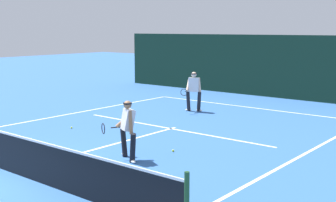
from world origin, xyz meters
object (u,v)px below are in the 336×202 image
Objects in this scene: player_far at (194,90)px; tennis_ball_extra at (72,128)px; tennis_ball at (173,151)px; player_near at (127,127)px.

tennis_ball_extra is (-1.34, -5.36, -0.88)m from player_far.
tennis_ball is (3.24, -5.44, -0.88)m from player_far.
tennis_ball_extra is at bearing 50.87° from player_far.
tennis_ball and tennis_ball_extra have the same top height.
player_near is 24.01× the size of tennis_ball_extra.
tennis_ball is 4.58m from tennis_ball_extra.
player_near is at bearing -109.43° from tennis_ball.
player_far is at bearing 75.99° from tennis_ball_extra.
player_near is 0.96× the size of player_far.
player_near is 1.64m from tennis_ball.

